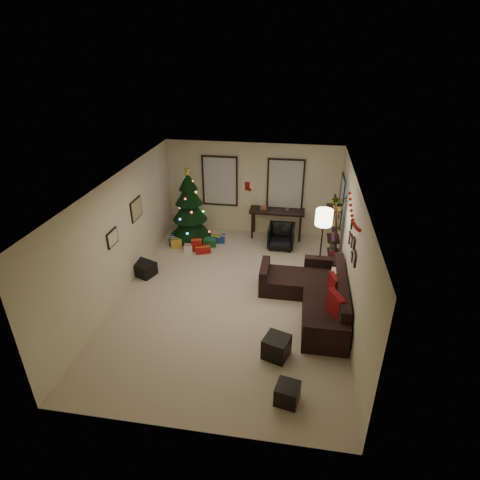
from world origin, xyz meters
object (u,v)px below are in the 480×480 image
(sofa, at_px, (314,296))
(bookshelf, at_px, (334,234))
(desk_chair, at_px, (281,236))
(desk, at_px, (277,213))
(christmas_tree, at_px, (190,211))

(sofa, bearing_deg, bookshelf, 76.30)
(desk_chair, xyz_separation_m, bookshelf, (1.35, -0.78, 0.56))
(sofa, xyz_separation_m, desk_chair, (-0.90, 2.65, 0.06))
(desk, bearing_deg, sofa, -71.85)
(desk, xyz_separation_m, desk_chair, (0.18, -0.65, -0.41))
(christmas_tree, height_order, desk, christmas_tree)
(christmas_tree, relative_size, desk_chair, 3.28)
(christmas_tree, height_order, desk_chair, christmas_tree)
(sofa, relative_size, desk_chair, 3.99)
(sofa, height_order, desk_chair, sofa)
(desk, bearing_deg, desk_chair, -74.15)
(desk_chair, bearing_deg, bookshelf, -29.40)
(desk, relative_size, bookshelf, 0.85)
(desk_chair, distance_m, bookshelf, 1.66)
(christmas_tree, bearing_deg, sofa, -37.56)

